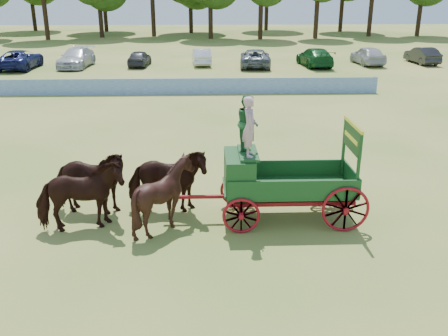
% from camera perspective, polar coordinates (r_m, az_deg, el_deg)
% --- Properties ---
extents(ground, '(160.00, 160.00, 0.00)m').
position_cam_1_polar(ground, '(16.05, -4.11, -4.73)').
color(ground, tan).
rests_on(ground, ground).
extents(horse_lead_left, '(2.69, 1.71, 2.10)m').
position_cam_1_polar(horse_lead_left, '(14.88, -16.10, -3.16)').
color(horse_lead_left, black).
rests_on(horse_lead_left, ground).
extents(horse_lead_right, '(2.63, 1.48, 2.10)m').
position_cam_1_polar(horse_lead_right, '(15.87, -15.21, -1.59)').
color(horse_lead_right, black).
rests_on(horse_lead_right, ground).
extents(horse_wheel_left, '(2.08, 1.89, 2.11)m').
position_cam_1_polar(horse_wheel_left, '(14.48, -6.84, -3.11)').
color(horse_wheel_left, black).
rests_on(horse_wheel_left, ground).
extents(horse_wheel_right, '(2.49, 1.14, 2.10)m').
position_cam_1_polar(horse_wheel_right, '(15.49, -6.54, -1.52)').
color(horse_wheel_right, black).
rests_on(horse_wheel_right, ground).
extents(farm_dray, '(6.00, 2.00, 3.87)m').
position_cam_1_polar(farm_dray, '(14.82, 4.61, 0.24)').
color(farm_dray, maroon).
rests_on(farm_dray, ground).
extents(sponsor_banner, '(26.00, 0.08, 1.05)m').
position_cam_1_polar(sponsor_banner, '(33.19, -4.94, 9.27)').
color(sponsor_banner, '#1B4295').
rests_on(sponsor_banner, ground).
extents(parked_cars, '(48.40, 6.90, 1.64)m').
position_cam_1_polar(parked_cars, '(44.94, -5.74, 12.41)').
color(parked_cars, silver).
rests_on(parked_cars, ground).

